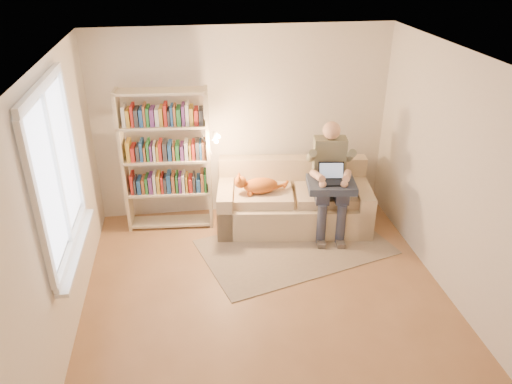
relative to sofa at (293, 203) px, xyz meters
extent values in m
plane|color=#8F6541|center=(-0.62, -1.69, -0.31)|extent=(4.50, 4.50, 0.00)
cube|color=white|center=(-0.62, -1.69, 2.29)|extent=(4.00, 4.50, 0.02)
cube|color=silver|center=(-2.62, -1.69, 0.99)|extent=(0.02, 4.50, 2.60)
cube|color=silver|center=(1.38, -1.69, 0.99)|extent=(0.02, 4.50, 2.60)
cube|color=silver|center=(-0.62, 0.56, 0.99)|extent=(4.00, 0.02, 2.60)
plane|color=white|center=(-2.59, -1.49, 1.34)|extent=(0.00, 1.50, 1.50)
cube|color=white|center=(-2.58, -1.49, 2.13)|extent=(0.05, 1.50, 0.08)
cube|color=white|center=(-2.58, -1.49, 0.55)|extent=(0.05, 1.50, 0.08)
cube|color=white|center=(-2.58, -1.49, 1.34)|extent=(0.04, 0.05, 1.50)
cube|color=white|center=(-2.54, -1.49, 0.50)|extent=(0.12, 1.52, 0.04)
cube|color=#CAB58F|center=(-0.01, -0.04, -0.10)|extent=(2.14, 1.18, 0.43)
cube|color=#CAB58F|center=(0.04, 0.31, 0.33)|extent=(2.04, 0.47, 0.44)
cube|color=#CAB58F|center=(-0.91, 0.08, -0.01)|extent=(0.32, 0.93, 0.61)
cube|color=#CAB58F|center=(0.90, -0.17, -0.01)|extent=(0.32, 0.93, 0.61)
cube|color=beige|center=(-0.47, -0.03, 0.17)|extent=(0.94, 0.72, 0.12)
cube|color=beige|center=(0.44, -0.15, 0.17)|extent=(0.94, 0.72, 0.12)
cube|color=slate|center=(0.44, -0.07, 0.67)|extent=(0.44, 0.28, 0.57)
sphere|color=#DEA682|center=(0.44, -0.09, 1.07)|extent=(0.23, 0.23, 0.23)
cube|color=#333647|center=(0.28, -0.32, 0.33)|extent=(0.23, 0.49, 0.18)
cube|color=#333647|center=(0.53, -0.36, 0.33)|extent=(0.23, 0.49, 0.18)
cylinder|color=#333647|center=(0.25, -0.55, -0.03)|extent=(0.12, 0.12, 0.57)
cylinder|color=#333647|center=(0.50, -0.58, -0.03)|extent=(0.12, 0.12, 0.57)
ellipsoid|color=orange|center=(-0.47, -0.06, 0.34)|extent=(0.49, 0.30, 0.21)
sphere|color=orange|center=(-0.74, -0.07, 0.41)|extent=(0.16, 0.16, 0.16)
cylinder|color=orange|center=(-0.22, -0.04, 0.29)|extent=(0.23, 0.07, 0.06)
cube|color=#293349|center=(0.42, -0.36, 0.43)|extent=(0.66, 0.57, 0.09)
cube|color=black|center=(0.42, -0.40, 0.49)|extent=(0.36, 0.27, 0.02)
cube|color=black|center=(0.43, -0.29, 0.60)|extent=(0.34, 0.14, 0.21)
plane|color=#8CA5CC|center=(0.43, -0.29, 0.60)|extent=(0.31, 0.15, 0.28)
cube|color=beige|center=(-2.21, 0.24, 0.65)|extent=(0.06, 0.29, 1.92)
cube|color=beige|center=(-1.12, 0.17, 0.65)|extent=(0.06, 0.29, 1.92)
cube|color=beige|center=(-1.66, 0.21, -0.26)|extent=(1.16, 0.37, 0.03)
cube|color=beige|center=(-1.66, 0.21, 0.20)|extent=(1.16, 0.37, 0.03)
cube|color=beige|center=(-1.66, 0.21, 0.67)|extent=(1.16, 0.37, 0.03)
cube|color=beige|center=(-1.66, 0.21, 1.14)|extent=(1.16, 0.37, 0.03)
cube|color=beige|center=(-1.66, 0.21, 1.57)|extent=(1.16, 0.37, 0.03)
cube|color=#1E4C8C|center=(-1.66, 0.21, 0.33)|extent=(0.99, 0.30, 0.23)
cube|color=#995933|center=(-1.66, 0.21, 0.80)|extent=(0.99, 0.30, 0.23)
cube|color=#267233|center=(-1.66, 0.21, 1.27)|extent=(0.99, 0.30, 0.23)
cylinder|color=beige|center=(-1.20, 0.17, 0.71)|extent=(0.10, 0.10, 0.04)
cone|color=beige|center=(-1.04, 0.04, 1.00)|extent=(0.13, 0.16, 0.16)
cube|color=gray|center=(-0.09, -0.61, -0.31)|extent=(2.62, 1.97, 0.01)
camera|label=1|loc=(-1.38, -5.87, 3.25)|focal=35.00mm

